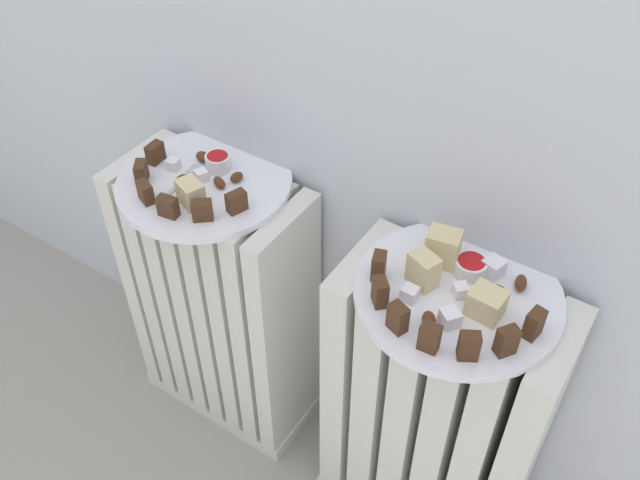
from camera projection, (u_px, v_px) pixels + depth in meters
The scene contains 37 objects.
radiator_left at pixel (223, 306), 1.30m from camera, with size 0.35×0.17×0.57m.
radiator_right at pixel (433, 417), 1.12m from camera, with size 0.35×0.17×0.57m.
plate_left at pixel (205, 182), 1.10m from camera, with size 0.28×0.28×0.01m, color white.
plate_right at pixel (458, 294), 0.92m from camera, with size 0.28×0.28×0.01m, color white.
dark_cake_slice_left_0 at pixel (155, 153), 1.12m from camera, with size 0.03×0.02×0.03m, color #472B19.
dark_cake_slice_left_1 at pixel (141, 172), 1.08m from camera, with size 0.03×0.02×0.03m, color #472B19.
dark_cake_slice_left_2 at pixel (145, 192), 1.04m from camera, with size 0.03×0.02×0.03m, color #472B19.
dark_cake_slice_left_3 at pixel (168, 207), 1.02m from camera, with size 0.03×0.02×0.03m, color #472B19.
dark_cake_slice_left_4 at pixel (202, 210), 1.01m from camera, with size 0.03×0.02×0.03m, color #472B19.
dark_cake_slice_left_5 at pixel (236, 202), 1.03m from camera, with size 0.03×0.02×0.03m, color #472B19.
marble_cake_slice_left_0 at pixel (191, 193), 1.03m from camera, with size 0.04×0.03×0.04m, color beige.
turkish_delight_left_0 at pixel (201, 176), 1.08m from camera, with size 0.02×0.02×0.02m, color white.
turkish_delight_left_1 at pixel (173, 164), 1.11m from camera, with size 0.02×0.02×0.02m, color white.
medjool_date_left_0 at pixel (237, 177), 1.08m from camera, with size 0.02×0.02×0.01m, color #4C2814.
medjool_date_left_1 at pixel (203, 157), 1.12m from camera, with size 0.03×0.02×0.02m, color #4C2814.
medjool_date_left_2 at pixel (183, 180), 1.08m from camera, with size 0.03×0.02×0.02m, color #4C2814.
medjool_date_left_3 at pixel (219, 182), 1.07m from camera, with size 0.03×0.02×0.01m, color #4C2814.
jam_bowl_left at pixel (218, 161), 1.10m from camera, with size 0.04×0.04×0.03m.
dark_cake_slice_right_0 at pixel (379, 266), 0.92m from camera, with size 0.03×0.02×0.04m, color #472B19.
dark_cake_slice_right_1 at pixel (380, 292), 0.89m from camera, with size 0.03×0.02×0.04m, color #472B19.
dark_cake_slice_right_2 at pixel (398, 318), 0.85m from camera, with size 0.03×0.02×0.04m, color #472B19.
dark_cake_slice_right_3 at pixel (429, 338), 0.83m from camera, with size 0.03×0.02×0.04m, color #472B19.
dark_cake_slice_right_4 at pixel (469, 346), 0.82m from camera, with size 0.03×0.02×0.04m, color #472B19.
dark_cake_slice_right_5 at pixel (507, 341), 0.83m from camera, with size 0.03×0.02×0.04m, color #472B19.
dark_cake_slice_right_6 at pixel (534, 324), 0.85m from camera, with size 0.03×0.02×0.04m, color #472B19.
marble_cake_slice_right_0 at pixel (486, 303), 0.87m from camera, with size 0.04×0.04×0.04m, color beige.
marble_cake_slice_right_1 at pixel (423, 270), 0.91m from camera, with size 0.04×0.03×0.05m, color beige.
marble_cake_slice_right_2 at pixel (443, 247), 0.94m from camera, with size 0.05×0.04×0.05m, color beige.
turkish_delight_right_0 at pixel (410, 294), 0.90m from camera, with size 0.02×0.02×0.02m, color white.
turkish_delight_right_1 at pixel (450, 318), 0.86m from camera, with size 0.02×0.02×0.02m, color white.
turkish_delight_right_2 at pixel (461, 291), 0.90m from camera, with size 0.02×0.02×0.02m, color white.
turkish_delight_right_3 at pixel (493, 268), 0.93m from camera, with size 0.03×0.03×0.03m, color white.
medjool_date_right_0 at pixel (495, 290), 0.90m from camera, with size 0.03×0.02×0.02m, color #4C2814.
medjool_date_right_1 at pixel (521, 283), 0.91m from camera, with size 0.03×0.02×0.02m, color #4C2814.
medjool_date_right_2 at pixel (429, 320), 0.87m from camera, with size 0.03×0.02×0.02m, color #4C2814.
jam_bowl_right at pixel (471, 266), 0.93m from camera, with size 0.05×0.05×0.02m.
fork at pixel (185, 179), 1.09m from camera, with size 0.02×0.09×0.00m.
Camera 1 is at (0.41, -0.34, 1.26)m, focal length 38.45 mm.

